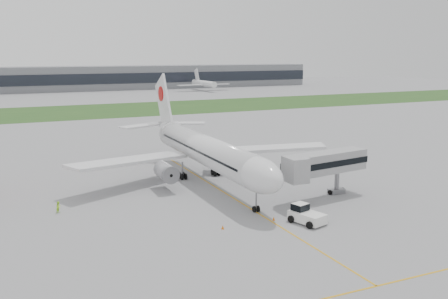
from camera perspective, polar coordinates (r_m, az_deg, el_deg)
name	(u,v)px	position (r m, az deg, el deg)	size (l,w,h in m)	color
ground	(214,186)	(84.34, -1.10, -4.25)	(600.00, 600.00, 0.00)	gray
apron_markings	(227,194)	(79.94, 0.32, -5.11)	(70.00, 70.00, 0.04)	orange
grass_strip	(92,111)	(198.66, -14.88, 4.28)	(600.00, 50.00, 0.02)	#22481B
terminal_building	(58,79)	(306.73, -18.41, 7.67)	(320.00, 22.30, 14.00)	gray
airliner	(203,149)	(87.44, -2.37, 0.11)	(48.13, 53.95, 17.88)	silver
pushback_tug	(305,214)	(67.57, 9.28, -7.33)	(4.28, 5.32, 2.43)	white
jet_bridge	(321,164)	(77.69, 11.06, -1.66)	(15.81, 6.60, 7.35)	gray
safety_cone_left	(223,227)	(64.55, -0.15, -8.87)	(0.39, 0.39, 0.53)	#D7610B
safety_cone_right	(274,219)	(68.09, 5.71, -7.85)	(0.38, 0.38, 0.52)	#D7610B
ground_crew_near	(294,210)	(70.18, 8.01, -6.91)	(0.55, 0.36, 1.50)	#91C821
ground_crew_far	(59,207)	(74.50, -18.38, -6.26)	(0.80, 0.62, 1.64)	#BAFE2A
distant_aircraft_right	(204,91)	(293.61, -2.31, 6.72)	(32.23, 28.44, 12.33)	silver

